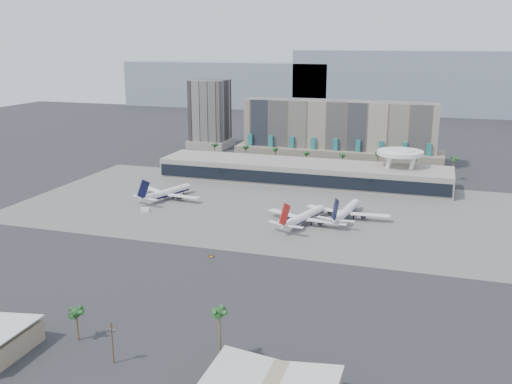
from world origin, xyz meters
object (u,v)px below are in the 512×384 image
(service_vehicle_b, at_px, (282,223))
(airliner_right, at_px, (347,211))
(service_vehicle_a, at_px, (145,210))
(utility_pole, at_px, (112,339))
(taxiway_sign, at_px, (211,256))
(airliner_centre, at_px, (305,217))
(airliner_left, at_px, (168,192))

(service_vehicle_b, bearing_deg, airliner_right, 32.07)
(airliner_right, bearing_deg, service_vehicle_a, -160.92)
(utility_pole, relative_size, taxiway_sign, 5.87)
(utility_pole, height_order, airliner_centre, airliner_centre)
(airliner_right, bearing_deg, airliner_left, -175.46)
(airliner_right, bearing_deg, utility_pole, -97.15)
(airliner_left, bearing_deg, utility_pole, -50.20)
(airliner_right, height_order, service_vehicle_b, airliner_right)
(service_vehicle_a, bearing_deg, taxiway_sign, -61.57)
(airliner_centre, distance_m, airliner_right, 22.34)
(service_vehicle_a, bearing_deg, airliner_centre, -17.46)
(airliner_centre, height_order, airliner_right, airliner_right)
(service_vehicle_a, height_order, service_vehicle_b, service_vehicle_a)
(airliner_left, xyz_separation_m, taxiway_sign, (53.71, -71.30, -3.08))
(airliner_right, distance_m, service_vehicle_b, 32.36)
(airliner_left, relative_size, taxiway_sign, 19.18)
(utility_pole, xyz_separation_m, taxiway_sign, (-3.85, 77.42, -6.68))
(airliner_right, distance_m, service_vehicle_a, 98.11)
(airliner_left, xyz_separation_m, airliner_centre, (78.83, -20.00, 0.12))
(airliner_centre, xyz_separation_m, airliner_right, (16.91, 14.60, 0.01))
(airliner_left, distance_m, airliner_right, 95.89)
(airliner_centre, relative_size, service_vehicle_a, 10.22)
(airliner_right, bearing_deg, taxiway_sign, -114.76)
(airliner_right, distance_m, taxiway_sign, 78.24)
(airliner_left, relative_size, airliner_right, 0.93)
(airliner_left, distance_m, taxiway_sign, 89.32)
(airliner_left, bearing_deg, airliner_centre, 4.40)
(airliner_centre, height_order, taxiway_sign, airliner_centre)
(service_vehicle_b, bearing_deg, service_vehicle_a, 177.45)
(airliner_left, height_order, airliner_right, airliner_right)
(service_vehicle_b, bearing_deg, taxiway_sign, -111.41)
(airliner_left, bearing_deg, service_vehicle_a, -72.36)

